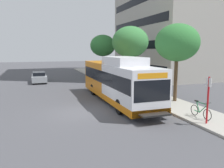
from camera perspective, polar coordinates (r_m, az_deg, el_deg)
ground_plane at (r=23.04m, az=-11.99°, el=-1.94°), size 120.00×120.00×0.00m
sidewalk_curb at (r=23.09m, az=6.17°, el=-1.60°), size 3.00×56.00×0.14m
transit_bus at (r=18.14m, az=1.29°, el=0.86°), size 2.58×12.25×3.65m
bus_stop_sign_pole at (r=13.32m, az=23.12°, el=-2.95°), size 0.10×0.36×2.60m
bicycle_parked at (r=14.53m, az=21.54°, el=-6.33°), size 0.52×1.76×1.02m
street_tree_near_stop at (r=18.26m, az=16.16°, el=9.97°), size 3.39×3.39×6.01m
street_tree_mid_block at (r=26.59m, az=4.64°, el=10.56°), size 4.21×4.21×6.72m
street_tree_far_block at (r=35.84m, az=-2.35°, el=9.68°), size 3.93×3.93×6.35m
parked_car_far_lane at (r=30.52m, az=-17.99°, el=1.65°), size 1.80×4.50×1.33m
lattice_comm_tower at (r=51.10m, az=4.23°, el=15.59°), size 1.10×1.10×30.90m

